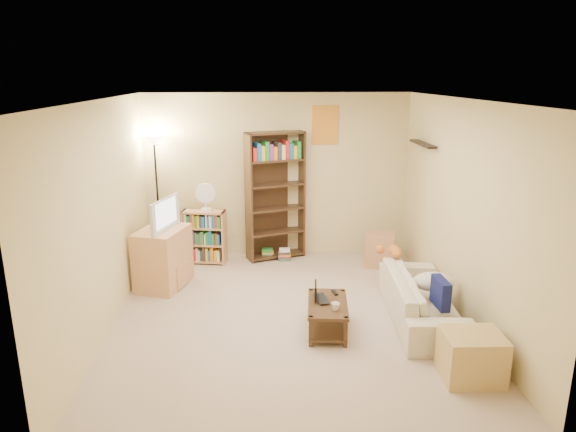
{
  "coord_description": "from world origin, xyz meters",
  "views": [
    {
      "loc": [
        -0.37,
        -5.49,
        2.76
      ],
      "look_at": [
        0.05,
        0.66,
        1.05
      ],
      "focal_mm": 32.0,
      "sensor_mm": 36.0,
      "label": 1
    }
  ],
  "objects_px": {
    "sofa": "(422,298)",
    "desk_fan": "(205,196)",
    "tall_bookshelf": "(275,193)",
    "side_table": "(380,250)",
    "television": "(160,214)",
    "coffee_table": "(327,314)",
    "short_bookshelf": "(205,237)",
    "tabby_cat": "(392,251)",
    "tv_stand": "(163,258)",
    "end_cabinet": "(472,356)",
    "laptop": "(326,299)",
    "mug": "(336,306)",
    "floor_lamp": "(155,162)"
  },
  "relations": [
    {
      "from": "side_table",
      "to": "tall_bookshelf",
      "type": "bearing_deg",
      "value": 163.84
    },
    {
      "from": "coffee_table",
      "to": "laptop",
      "type": "height_order",
      "value": "laptop"
    },
    {
      "from": "tv_stand",
      "to": "television",
      "type": "height_order",
      "value": "television"
    },
    {
      "from": "coffee_table",
      "to": "desk_fan",
      "type": "xyz_separation_m",
      "value": [
        -1.49,
        2.23,
        0.83
      ]
    },
    {
      "from": "sofa",
      "to": "end_cabinet",
      "type": "height_order",
      "value": "sofa"
    },
    {
      "from": "short_bookshelf",
      "to": "end_cabinet",
      "type": "distance_m",
      "value": 4.27
    },
    {
      "from": "tabby_cat",
      "to": "mug",
      "type": "relative_size",
      "value": 4.03
    },
    {
      "from": "tall_bookshelf",
      "to": "end_cabinet",
      "type": "bearing_deg",
      "value": -82.83
    },
    {
      "from": "side_table",
      "to": "tv_stand",
      "type": "bearing_deg",
      "value": -169.38
    },
    {
      "from": "desk_fan",
      "to": "side_table",
      "type": "height_order",
      "value": "desk_fan"
    },
    {
      "from": "laptop",
      "to": "short_bookshelf",
      "type": "height_order",
      "value": "short_bookshelf"
    },
    {
      "from": "side_table",
      "to": "short_bookshelf",
      "type": "bearing_deg",
      "value": 173.64
    },
    {
      "from": "television",
      "to": "tall_bookshelf",
      "type": "distance_m",
      "value": 1.85
    },
    {
      "from": "tall_bookshelf",
      "to": "floor_lamp",
      "type": "height_order",
      "value": "tall_bookshelf"
    },
    {
      "from": "tabby_cat",
      "to": "short_bookshelf",
      "type": "xyz_separation_m",
      "value": [
        -2.49,
        1.35,
        -0.19
      ]
    },
    {
      "from": "television",
      "to": "side_table",
      "type": "height_order",
      "value": "television"
    },
    {
      "from": "short_bookshelf",
      "to": "desk_fan",
      "type": "relative_size",
      "value": 1.91
    },
    {
      "from": "mug",
      "to": "desk_fan",
      "type": "height_order",
      "value": "desk_fan"
    },
    {
      "from": "laptop",
      "to": "mug",
      "type": "height_order",
      "value": "mug"
    },
    {
      "from": "sofa",
      "to": "laptop",
      "type": "relative_size",
      "value": 5.75
    },
    {
      "from": "coffee_table",
      "to": "short_bookshelf",
      "type": "height_order",
      "value": "short_bookshelf"
    },
    {
      "from": "tall_bookshelf",
      "to": "side_table",
      "type": "relative_size",
      "value": 4.01
    },
    {
      "from": "tv_stand",
      "to": "television",
      "type": "xyz_separation_m",
      "value": [
        0.0,
        0.0,
        0.61
      ]
    },
    {
      "from": "television",
      "to": "desk_fan",
      "type": "xyz_separation_m",
      "value": [
        0.52,
        0.82,
        0.04
      ]
    },
    {
      "from": "tabby_cat",
      "to": "coffee_table",
      "type": "bearing_deg",
      "value": -135.96
    },
    {
      "from": "sofa",
      "to": "short_bookshelf",
      "type": "xyz_separation_m",
      "value": [
        -2.67,
        2.05,
        0.14
      ]
    },
    {
      "from": "laptop",
      "to": "tall_bookshelf",
      "type": "bearing_deg",
      "value": 4.43
    },
    {
      "from": "laptop",
      "to": "side_table",
      "type": "relative_size",
      "value": 0.66
    },
    {
      "from": "sofa",
      "to": "mug",
      "type": "distance_m",
      "value": 1.16
    },
    {
      "from": "coffee_table",
      "to": "tall_bookshelf",
      "type": "xyz_separation_m",
      "value": [
        -0.46,
        2.43,
        0.82
      ]
    },
    {
      "from": "tabby_cat",
      "to": "coffee_table",
      "type": "xyz_separation_m",
      "value": [
        -0.96,
        -0.92,
        -0.39
      ]
    },
    {
      "from": "sofa",
      "to": "desk_fan",
      "type": "height_order",
      "value": "desk_fan"
    },
    {
      "from": "sofa",
      "to": "desk_fan",
      "type": "bearing_deg",
      "value": 57.06
    },
    {
      "from": "tabby_cat",
      "to": "tv_stand",
      "type": "xyz_separation_m",
      "value": [
        -2.96,
        0.48,
        -0.2
      ]
    },
    {
      "from": "coffee_table",
      "to": "mug",
      "type": "height_order",
      "value": "mug"
    },
    {
      "from": "tall_bookshelf",
      "to": "desk_fan",
      "type": "distance_m",
      "value": 1.05
    },
    {
      "from": "tabby_cat",
      "to": "floor_lamp",
      "type": "xyz_separation_m",
      "value": [
        -3.17,
        1.5,
        0.92
      ]
    },
    {
      "from": "mug",
      "to": "short_bookshelf",
      "type": "height_order",
      "value": "short_bookshelf"
    },
    {
      "from": "desk_fan",
      "to": "tv_stand",
      "type": "bearing_deg",
      "value": -122.09
    },
    {
      "from": "coffee_table",
      "to": "laptop",
      "type": "bearing_deg",
      "value": 105.62
    },
    {
      "from": "laptop",
      "to": "end_cabinet",
      "type": "relative_size",
      "value": 0.59
    },
    {
      "from": "floor_lamp",
      "to": "side_table",
      "type": "xyz_separation_m",
      "value": [
        3.29,
        -0.44,
        -1.28
      ]
    },
    {
      "from": "sofa",
      "to": "floor_lamp",
      "type": "xyz_separation_m",
      "value": [
        -3.35,
        2.21,
        1.26
      ]
    },
    {
      "from": "tv_stand",
      "to": "laptop",
      "type": "bearing_deg",
      "value": -15.46
    },
    {
      "from": "television",
      "to": "desk_fan",
      "type": "distance_m",
      "value": 0.97
    },
    {
      "from": "tabby_cat",
      "to": "short_bookshelf",
      "type": "bearing_deg",
      "value": 151.58
    },
    {
      "from": "mug",
      "to": "desk_fan",
      "type": "xyz_separation_m",
      "value": [
        -1.55,
        2.41,
        0.66
      ]
    },
    {
      "from": "sofa",
      "to": "television",
      "type": "relative_size",
      "value": 2.56
    },
    {
      "from": "tall_bookshelf",
      "to": "floor_lamp",
      "type": "relative_size",
      "value": 1.02
    },
    {
      "from": "tall_bookshelf",
      "to": "side_table",
      "type": "bearing_deg",
      "value": -35.02
    }
  ]
}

